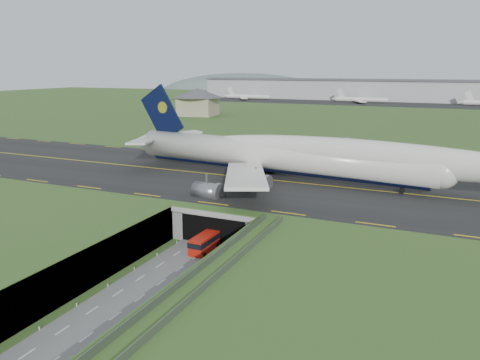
% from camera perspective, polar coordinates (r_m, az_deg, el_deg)
% --- Properties ---
extents(ground, '(900.00, 900.00, 0.00)m').
position_cam_1_polar(ground, '(74.30, -6.17, -10.00)').
color(ground, '#3C5C24').
rests_on(ground, ground).
extents(airfield_deck, '(800.00, 800.00, 6.00)m').
position_cam_1_polar(airfield_deck, '(73.16, -6.23, -7.84)').
color(airfield_deck, gray).
rests_on(airfield_deck, ground).
extents(trench_road, '(12.00, 75.00, 0.20)m').
position_cam_1_polar(trench_road, '(68.49, -9.38, -12.14)').
color(trench_road, slate).
rests_on(trench_road, ground).
extents(taxiway, '(800.00, 44.00, 0.18)m').
position_cam_1_polar(taxiway, '(100.78, 3.18, 0.03)').
color(taxiway, black).
rests_on(taxiway, airfield_deck).
extents(tunnel_portal, '(17.00, 22.30, 6.00)m').
position_cam_1_polar(tunnel_portal, '(87.03, -0.69, -4.02)').
color(tunnel_portal, gray).
rests_on(tunnel_portal, ground).
extents(guideway, '(3.00, 53.00, 7.05)m').
position_cam_1_polar(guideway, '(52.09, -6.37, -14.28)').
color(guideway, '#A8A8A3').
rests_on(guideway, ground).
extents(jumbo_jet, '(95.80, 61.14, 20.33)m').
position_cam_1_polar(jumbo_jet, '(98.93, 7.68, 2.86)').
color(jumbo_jet, silver).
rests_on(jumbo_jet, ground).
extents(shuttle_tram, '(2.71, 6.75, 2.76)m').
position_cam_1_polar(shuttle_tram, '(77.72, -4.34, -7.66)').
color(shuttle_tram, '#B5180C').
rests_on(shuttle_tram, ground).
extents(service_building, '(28.35, 28.35, 13.64)m').
position_cam_1_polar(service_building, '(239.33, -5.15, 9.75)').
color(service_building, tan).
rests_on(service_building, ground).
extents(cargo_terminal, '(320.00, 67.00, 15.60)m').
position_cam_1_polar(cargo_terminal, '(360.10, 18.77, 10.32)').
color(cargo_terminal, '#B2B2B2').
rests_on(cargo_terminal, ground).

